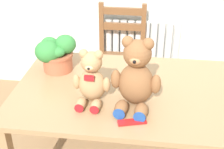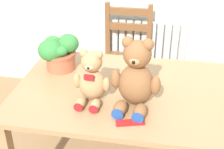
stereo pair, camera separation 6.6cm
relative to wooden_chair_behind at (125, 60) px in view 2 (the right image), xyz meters
The scene contains 7 objects.
radiator 0.30m from the wooden_chair_behind, 58.62° to the left, with size 0.76×0.10×0.74m.
dining_table 0.89m from the wooden_chair_behind, 80.70° to the right, with size 1.35×0.88×0.72m.
wooden_chair_behind is the anchor object (origin of this frame).
teddy_bear_left 1.07m from the wooden_chair_behind, 93.00° to the right, with size 0.21×0.21×0.30m.
teddy_bear_right 1.10m from the wooden_chair_behind, 79.57° to the right, with size 0.27×0.28×0.39m.
potted_plant 0.86m from the wooden_chair_behind, 116.54° to the right, with size 0.25×0.22×0.24m.
chocolate_bar 1.22m from the wooden_chair_behind, 81.22° to the right, with size 0.14×0.04×0.01m, color red.
Camera 2 is at (0.17, -1.10, 1.70)m, focal length 50.00 mm.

